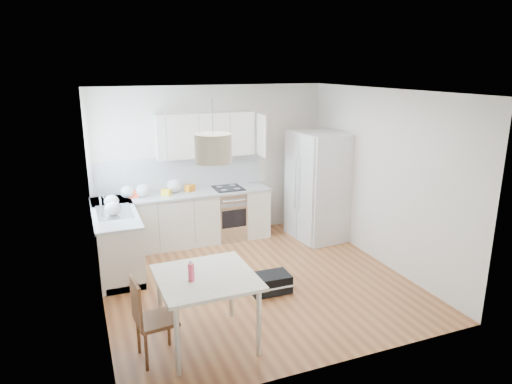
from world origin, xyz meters
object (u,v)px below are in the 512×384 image
dining_table (206,284)px  dining_chair (157,318)px  refrigerator (319,186)px  gym_bag (270,283)px

dining_table → dining_chair: size_ratio=1.13×
refrigerator → gym_bag: 2.44m
dining_chair → gym_bag: 1.96m
dining_table → gym_bag: bearing=35.9°
refrigerator → dining_chair: refrigerator is taller
dining_chair → gym_bag: (1.69, 0.91, -0.34)m
dining_table → gym_bag: (1.13, 0.85, -0.60)m
refrigerator → gym_bag: (-1.64, -1.61, -0.83)m
gym_bag → refrigerator: bearing=45.9°
refrigerator → dining_table: bearing=-142.9°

